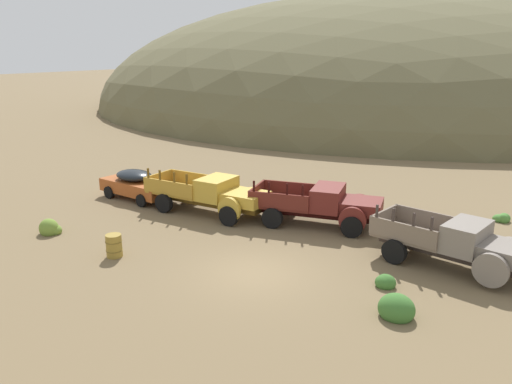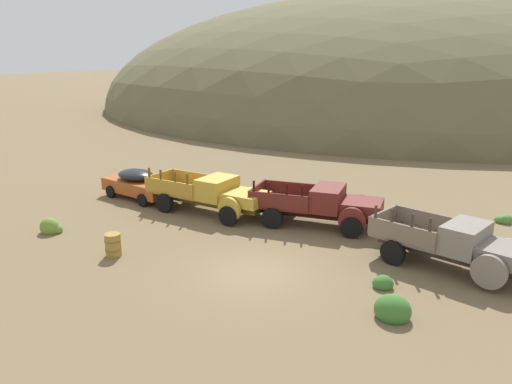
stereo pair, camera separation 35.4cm
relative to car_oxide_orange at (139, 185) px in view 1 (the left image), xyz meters
The scene contains 11 objects.
ground_plane 11.47m from the car_oxide_orange, 24.88° to the right, with size 300.00×300.00×0.00m, color brown.
hill_distant 53.57m from the car_oxide_orange, 94.11° to the left, with size 82.28×76.12×30.63m, color brown.
car_oxide_orange is the anchor object (origin of this frame).
truck_faded_yellow 5.11m from the car_oxide_orange, ahead, with size 6.44×2.49×2.16m.
truck_oxblood 10.53m from the car_oxide_orange, ahead, with size 6.25×3.50×2.16m.
truck_primer_gray 16.74m from the car_oxide_orange, ahead, with size 5.98×3.17×2.16m.
oil_drum_by_truck 8.03m from the car_oxide_orange, 53.16° to the right, with size 0.67×0.67×0.92m.
bush_lone_scrub 15.21m from the car_oxide_orange, 13.03° to the right, with size 0.72×0.66×0.57m.
bush_front_right 18.55m from the car_oxide_orange, 19.59° to the left, with size 0.78×0.67×0.52m.
bush_between_trucks 16.58m from the car_oxide_orange, 18.47° to the right, with size 1.14×1.03×0.96m.
bush_back_edge 6.12m from the car_oxide_orange, 85.94° to the right, with size 0.97×0.86×0.89m.
Camera 1 is at (8.86, -14.50, 7.94)m, focal length 35.30 mm.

